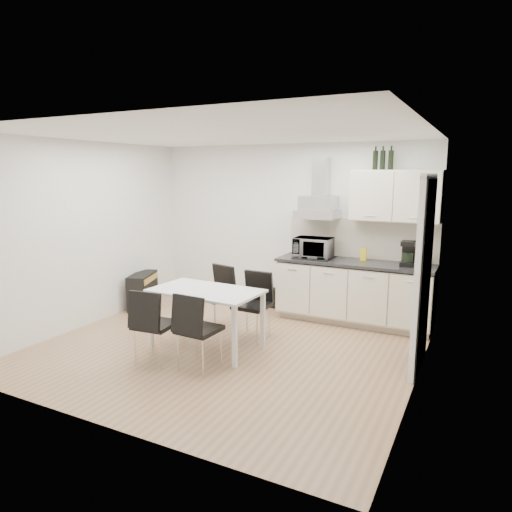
{
  "coord_description": "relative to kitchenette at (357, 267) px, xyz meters",
  "views": [
    {
      "loc": [
        2.77,
        -4.63,
        2.16
      ],
      "look_at": [
        0.16,
        0.55,
        1.1
      ],
      "focal_mm": 32.0,
      "sensor_mm": 36.0,
      "label": 1
    }
  ],
  "objects": [
    {
      "name": "ground",
      "position": [
        -1.18,
        -1.73,
        -0.83
      ],
      "size": [
        4.5,
        4.5,
        0.0
      ],
      "primitive_type": "plane",
      "color": "tan",
      "rests_on": "ground"
    },
    {
      "name": "wall_left",
      "position": [
        -3.43,
        -1.73,
        0.47
      ],
      "size": [
        0.1,
        4.0,
        2.6
      ],
      "primitive_type": "cube",
      "color": "white",
      "rests_on": "ground"
    },
    {
      "name": "chair_near_right",
      "position": [
        -1.15,
        -2.35,
        -0.39
      ],
      "size": [
        0.47,
        0.52,
        0.88
      ],
      "primitive_type": null,
      "rotation": [
        0.0,
        0.0,
        -0.06
      ],
      "color": "black",
      "rests_on": "ground"
    },
    {
      "name": "kitchenette",
      "position": [
        0.0,
        0.0,
        0.0
      ],
      "size": [
        2.22,
        0.64,
        2.52
      ],
      "color": "beige",
      "rests_on": "ground"
    },
    {
      "name": "wall_right",
      "position": [
        1.07,
        -1.73,
        0.47
      ],
      "size": [
        0.1,
        4.0,
        2.6
      ],
      "primitive_type": "cube",
      "color": "white",
      "rests_on": "ground"
    },
    {
      "name": "wall_front",
      "position": [
        -1.18,
        -3.73,
        0.47
      ],
      "size": [
        4.5,
        0.1,
        2.6
      ],
      "primitive_type": "cube",
      "color": "white",
      "rests_on": "ground"
    },
    {
      "name": "ceiling",
      "position": [
        -1.18,
        -1.73,
        1.77
      ],
      "size": [
        4.5,
        4.5,
        0.0
      ],
      "primitive_type": "plane",
      "color": "white",
      "rests_on": "wall_back"
    },
    {
      "name": "chair_near_left",
      "position": [
        -1.69,
        -2.44,
        -0.39
      ],
      "size": [
        0.48,
        0.54,
        0.88
      ],
      "primitive_type": null,
      "rotation": [
        0.0,
        0.0,
        0.09
      ],
      "color": "black",
      "rests_on": "ground"
    },
    {
      "name": "guitar_amp",
      "position": [
        -3.27,
        -0.82,
        -0.55
      ],
      "size": [
        0.51,
        0.73,
        0.57
      ],
      "rotation": [
        0.0,
        0.0,
        0.35
      ],
      "color": "black",
      "rests_on": "ground"
    },
    {
      "name": "dining_table",
      "position": [
        -1.4,
        -1.81,
        -0.17
      ],
      "size": [
        1.36,
        0.82,
        0.75
      ],
      "rotation": [
        0.0,
        0.0,
        -0.04
      ],
      "color": "white",
      "rests_on": "ground"
    },
    {
      "name": "chair_far_right",
      "position": [
        -1.05,
        -1.27,
        -0.39
      ],
      "size": [
        0.45,
        0.51,
        0.88
      ],
      "primitive_type": null,
      "rotation": [
        0.0,
        0.0,
        3.12
      ],
      "color": "black",
      "rests_on": "ground"
    },
    {
      "name": "chair_far_left",
      "position": [
        -1.71,
        -1.13,
        -0.39
      ],
      "size": [
        0.55,
        0.59,
        0.88
      ],
      "primitive_type": null,
      "rotation": [
        0.0,
        0.0,
        2.9
      ],
      "color": "black",
      "rests_on": "ground"
    },
    {
      "name": "doorway",
      "position": [
        1.03,
        -1.18,
        0.22
      ],
      "size": [
        0.08,
        1.04,
        2.1
      ],
      "primitive_type": "cube",
      "color": "white",
      "rests_on": "ground"
    },
    {
      "name": "wall_back",
      "position": [
        -1.18,
        0.27,
        0.47
      ],
      "size": [
        4.5,
        0.1,
        2.6
      ],
      "primitive_type": "cube",
      "color": "white",
      "rests_on": "ground"
    },
    {
      "name": "floor_speaker",
      "position": [
        -1.41,
        0.17,
        -0.68
      ],
      "size": [
        0.19,
        0.17,
        0.31
      ],
      "primitive_type": "cube",
      "rotation": [
        0.0,
        0.0,
        -0.02
      ],
      "color": "black",
      "rests_on": "ground"
    }
  ]
}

